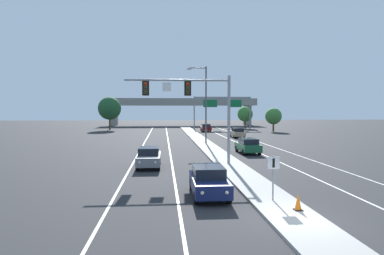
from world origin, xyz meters
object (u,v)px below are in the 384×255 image
at_px(car_oncoming_navy, 209,181).
at_px(car_receding_tan, 237,133).
at_px(overhead_signal_mast, 195,100).
at_px(tree_far_right_c, 273,116).
at_px(tree_far_left_c, 110,108).
at_px(traffic_cone_median_nose, 298,202).
at_px(car_oncoming_grey, 149,157).
at_px(tree_far_right_a, 245,114).
at_px(median_sign_post, 273,171).
at_px(car_receding_green, 248,146).
at_px(car_receding_darkred, 206,128).
at_px(street_lamp_median, 204,100).
at_px(highway_sign_gantry, 222,102).

relative_size(car_oncoming_navy, car_receding_tan, 1.00).
height_order(overhead_signal_mast, tree_far_right_c, overhead_signal_mast).
bearing_deg(tree_far_left_c, traffic_cone_median_nose, -74.16).
height_order(car_oncoming_grey, tree_far_right_c, tree_far_right_c).
height_order(car_oncoming_navy, tree_far_right_a, tree_far_right_a).
bearing_deg(tree_far_right_c, tree_far_right_a, 104.14).
height_order(car_oncoming_grey, traffic_cone_median_nose, car_oncoming_grey).
relative_size(car_oncoming_navy, tree_far_left_c, 0.61).
relative_size(median_sign_post, traffic_cone_median_nose, 2.97).
bearing_deg(tree_far_right_a, median_sign_post, -102.44).
relative_size(tree_far_left_c, tree_far_right_c, 1.51).
bearing_deg(car_oncoming_grey, tree_far_right_c, 60.10).
bearing_deg(car_receding_tan, car_oncoming_navy, -104.68).
height_order(car_oncoming_grey, car_receding_green, same).
bearing_deg(car_receding_green, car_oncoming_grey, -142.43).
relative_size(overhead_signal_mast, tree_far_right_a, 1.63).
height_order(traffic_cone_median_nose, tree_far_right_c, tree_far_right_c).
relative_size(overhead_signal_mast, car_receding_darkred, 1.91).
bearing_deg(tree_far_right_a, street_lamp_median, -111.56).
bearing_deg(tree_far_left_c, tree_far_right_c, -13.84).
xyz_separation_m(car_oncoming_navy, car_receding_green, (6.40, 17.04, 0.00)).
bearing_deg(car_oncoming_grey, traffic_cone_median_nose, -61.03).
xyz_separation_m(street_lamp_median, car_receding_green, (3.43, -9.63, -4.97)).
distance_m(street_lamp_median, tree_far_right_a, 38.50).
bearing_deg(traffic_cone_median_nose, highway_sign_gantry, 83.12).
height_order(highway_sign_gantry, tree_far_left_c, highway_sign_gantry).
height_order(highway_sign_gantry, tree_far_right_a, highway_sign_gantry).
distance_m(overhead_signal_mast, tree_far_right_c, 45.32).
xyz_separation_m(car_receding_darkred, highway_sign_gantry, (4.87, 8.44, 5.34)).
relative_size(car_oncoming_grey, car_receding_tan, 1.00).
distance_m(car_oncoming_grey, tree_far_left_c, 50.81).
xyz_separation_m(median_sign_post, traffic_cone_median_nose, (0.58, -1.69, -1.08)).
bearing_deg(median_sign_post, traffic_cone_median_nose, -70.97).
height_order(car_receding_green, car_receding_darkred, same).
bearing_deg(tree_far_left_c, highway_sign_gantry, 3.14).
relative_size(median_sign_post, car_receding_tan, 0.49).
height_order(overhead_signal_mast, car_receding_tan, overhead_signal_mast).
xyz_separation_m(overhead_signal_mast, tree_far_right_c, (19.90, 40.65, -2.23)).
xyz_separation_m(overhead_signal_mast, car_oncoming_grey, (-3.73, -0.44, -4.57)).
height_order(car_oncoming_grey, car_receding_tan, same).
xyz_separation_m(car_oncoming_navy, tree_far_right_a, (17.09, 62.41, 2.60)).
bearing_deg(car_receding_darkred, car_oncoming_grey, -103.11).
height_order(median_sign_post, traffic_cone_median_nose, median_sign_post).
distance_m(car_oncoming_grey, car_receding_green, 12.54).
xyz_separation_m(median_sign_post, car_oncoming_navy, (-2.95, 1.70, -0.77)).
distance_m(street_lamp_median, car_receding_green, 11.37).
bearing_deg(street_lamp_median, traffic_cone_median_nose, -88.92).
distance_m(median_sign_post, car_receding_darkred, 53.69).
relative_size(overhead_signal_mast, car_oncoming_navy, 1.91).
bearing_deg(overhead_signal_mast, car_oncoming_navy, -91.11).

